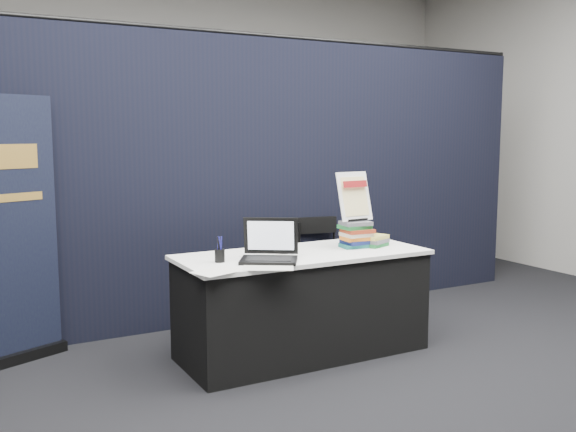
{
  "coord_description": "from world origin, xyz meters",
  "views": [
    {
      "loc": [
        -2.26,
        -3.37,
        1.6
      ],
      "look_at": [
        -0.12,
        0.55,
        1.02
      ],
      "focal_mm": 40.0,
      "sensor_mm": 36.0,
      "label": 1
    }
  ],
  "objects_px": {
    "laptop": "(265,251)",
    "pullup_banner": "(6,247)",
    "display_table": "(303,303)",
    "info_sign": "(354,197)",
    "book_stack_short": "(374,241)",
    "stacking_chair": "(325,261)",
    "book_stack_tall": "(356,234)"
  },
  "relations": [
    {
      "from": "laptop",
      "to": "pullup_banner",
      "type": "height_order",
      "value": "pullup_banner"
    },
    {
      "from": "display_table",
      "to": "info_sign",
      "type": "height_order",
      "value": "info_sign"
    },
    {
      "from": "laptop",
      "to": "book_stack_short",
      "type": "bearing_deg",
      "value": 37.86
    },
    {
      "from": "laptop",
      "to": "pullup_banner",
      "type": "xyz_separation_m",
      "value": [
        -1.52,
        0.93,
        0.01
      ]
    },
    {
      "from": "laptop",
      "to": "book_stack_short",
      "type": "relative_size",
      "value": 1.95
    },
    {
      "from": "stacking_chair",
      "to": "display_table",
      "type": "bearing_deg",
      "value": -120.5
    },
    {
      "from": "display_table",
      "to": "pullup_banner",
      "type": "height_order",
      "value": "pullup_banner"
    },
    {
      "from": "pullup_banner",
      "to": "info_sign",
      "type": "bearing_deg",
      "value": -40.63
    },
    {
      "from": "display_table",
      "to": "laptop",
      "type": "bearing_deg",
      "value": -160.03
    },
    {
      "from": "display_table",
      "to": "stacking_chair",
      "type": "relative_size",
      "value": 2.11
    },
    {
      "from": "laptop",
      "to": "stacking_chair",
      "type": "height_order",
      "value": "laptop"
    },
    {
      "from": "laptop",
      "to": "info_sign",
      "type": "xyz_separation_m",
      "value": [
        0.82,
        0.16,
        0.31
      ]
    },
    {
      "from": "display_table",
      "to": "book_stack_tall",
      "type": "relative_size",
      "value": 8.46
    },
    {
      "from": "book_stack_tall",
      "to": "book_stack_short",
      "type": "distance_m",
      "value": 0.16
    },
    {
      "from": "display_table",
      "to": "book_stack_tall",
      "type": "distance_m",
      "value": 0.66
    },
    {
      "from": "laptop",
      "to": "book_stack_short",
      "type": "xyz_separation_m",
      "value": [
        0.97,
        0.1,
        -0.02
      ]
    },
    {
      "from": "stacking_chair",
      "to": "laptop",
      "type": "bearing_deg",
      "value": -128.19
    },
    {
      "from": "book_stack_tall",
      "to": "stacking_chair",
      "type": "relative_size",
      "value": 0.25
    },
    {
      "from": "book_stack_short",
      "to": "stacking_chair",
      "type": "xyz_separation_m",
      "value": [
        0.1,
        0.85,
        -0.32
      ]
    },
    {
      "from": "display_table",
      "to": "book_stack_tall",
      "type": "height_order",
      "value": "book_stack_tall"
    },
    {
      "from": "display_table",
      "to": "laptop",
      "type": "relative_size",
      "value": 3.83
    },
    {
      "from": "laptop",
      "to": "info_sign",
      "type": "bearing_deg",
      "value": 42.83
    },
    {
      "from": "display_table",
      "to": "laptop",
      "type": "height_order",
      "value": "laptop"
    },
    {
      "from": "laptop",
      "to": "book_stack_short",
      "type": "distance_m",
      "value": 0.97
    },
    {
      "from": "book_stack_tall",
      "to": "stacking_chair",
      "type": "distance_m",
      "value": 0.93
    },
    {
      "from": "laptop",
      "to": "pullup_banner",
      "type": "distance_m",
      "value": 1.78
    },
    {
      "from": "book_stack_short",
      "to": "stacking_chair",
      "type": "relative_size",
      "value": 0.28
    },
    {
      "from": "book_stack_tall",
      "to": "pullup_banner",
      "type": "height_order",
      "value": "pullup_banner"
    },
    {
      "from": "book_stack_short",
      "to": "book_stack_tall",
      "type": "bearing_deg",
      "value": 169.0
    },
    {
      "from": "info_sign",
      "to": "laptop",
      "type": "bearing_deg",
      "value": -173.14
    },
    {
      "from": "display_table",
      "to": "laptop",
      "type": "distance_m",
      "value": 0.59
    },
    {
      "from": "book_stack_short",
      "to": "stacking_chair",
      "type": "bearing_deg",
      "value": 83.38
    }
  ]
}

